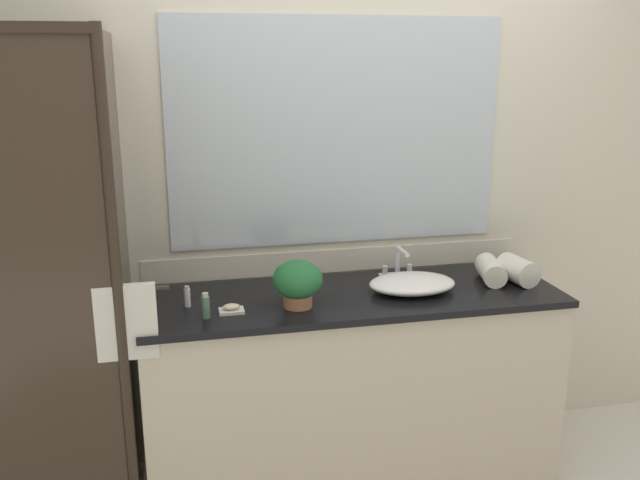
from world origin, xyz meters
TOP-DOWN VIEW (x-y plane):
  - ground_plane at (0.00, 0.00)m, footprint 8.00×8.00m
  - wall_back_with_mirror at (0.00, 0.34)m, footprint 4.40×0.06m
  - vanity_cabinet at (0.00, 0.01)m, footprint 1.80×0.58m
  - shower_enclosure at (-1.28, -0.19)m, footprint 1.20×0.59m
  - sink_basin at (0.26, -0.02)m, footprint 0.38×0.27m
  - faucet at (0.26, 0.17)m, footprint 0.17×0.15m
  - potted_plant at (-0.26, -0.10)m, footprint 0.20×0.20m
  - soap_dish at (-0.54, -0.10)m, footprint 0.10×0.07m
  - amenity_bottle_shampoo at (-0.71, 0.00)m, footprint 0.03×0.03m
  - amenity_bottle_conditioner at (-0.64, -0.14)m, footprint 0.03×0.03m
  - rolled_towel_near_edge at (0.76, -0.01)m, footprint 0.14×0.20m
  - rolled_towel_middle at (0.65, 0.03)m, footprint 0.15×0.23m

SIDE VIEW (x-z plane):
  - ground_plane at x=0.00m, z-range 0.00..0.00m
  - vanity_cabinet at x=0.00m, z-range 0.00..0.90m
  - soap_dish at x=-0.54m, z-range 0.90..0.93m
  - sink_basin at x=0.26m, z-range 0.90..0.97m
  - amenity_bottle_shampoo at x=-0.71m, z-range 0.90..0.99m
  - amenity_bottle_conditioner at x=-0.64m, z-range 0.90..1.00m
  - faucet at x=0.26m, z-range 0.88..1.03m
  - rolled_towel_middle at x=0.65m, z-range 0.90..1.00m
  - rolled_towel_near_edge at x=0.76m, z-range 0.90..1.02m
  - potted_plant at x=-0.26m, z-range 0.91..1.11m
  - shower_enclosure at x=-1.28m, z-range 0.03..2.03m
  - wall_back_with_mirror at x=0.00m, z-range 0.01..2.61m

